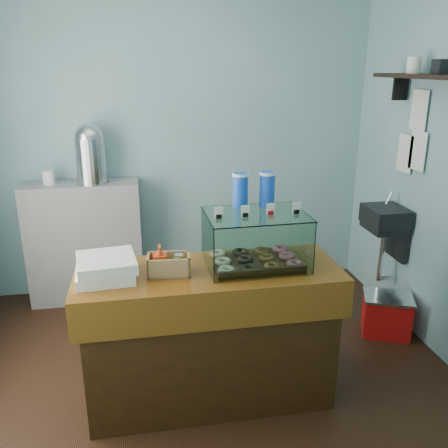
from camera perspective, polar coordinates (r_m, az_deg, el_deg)
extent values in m
plane|color=black|center=(3.54, -2.27, -17.28)|extent=(3.50, 3.50, 0.00)
cube|color=#75A7AA|center=(4.41, -5.29, 9.73)|extent=(3.50, 0.04, 2.80)
cube|color=#75A7AA|center=(1.55, 4.96, -7.20)|extent=(3.50, 0.04, 2.80)
cube|color=black|center=(4.09, 18.87, 0.89)|extent=(0.30, 0.35, 0.15)
cube|color=black|center=(4.22, 20.13, -1.61)|extent=(0.04, 0.30, 0.35)
cylinder|color=silver|center=(4.18, 19.23, 2.92)|extent=(0.02, 0.02, 0.12)
cylinder|color=silver|center=(4.21, 18.37, -3.66)|extent=(0.04, 0.04, 0.45)
cube|color=black|center=(3.72, 22.92, 16.06)|extent=(0.25, 1.00, 0.03)
cube|color=black|center=(4.10, 20.48, 15.04)|extent=(0.12, 0.03, 0.18)
cube|color=white|center=(3.96, 22.27, 8.16)|extent=(0.01, 0.21, 0.30)
cube|color=white|center=(4.11, 20.94, 7.94)|extent=(0.01, 0.21, 0.30)
cube|color=white|center=(3.97, 22.42, 12.55)|extent=(0.01, 0.21, 0.30)
cube|color=#3D210B|center=(3.10, -1.70, -13.65)|extent=(1.50, 0.56, 0.84)
cube|color=#4B200A|center=(2.89, -1.79, -6.07)|extent=(1.60, 0.60, 0.06)
cube|color=#4B200A|center=(2.69, -0.86, -10.84)|extent=(1.60, 0.04, 0.18)
cube|color=#939396|center=(4.47, -16.33, -2.15)|extent=(1.00, 0.32, 1.10)
cube|color=#301D0E|center=(2.95, 3.75, -4.68)|extent=(0.54, 0.39, 0.02)
torus|color=silver|center=(2.78, 0.32, -5.55)|extent=(0.10, 0.10, 0.03)
torus|color=black|center=(2.81, 3.09, -5.32)|extent=(0.10, 0.10, 0.03)
torus|color=brown|center=(2.84, 5.79, -5.07)|extent=(0.10, 0.10, 0.03)
torus|color=#C65D79|center=(2.89, 8.42, -4.83)|extent=(0.10, 0.10, 0.03)
torus|color=silver|center=(2.90, -0.20, -4.52)|extent=(0.10, 0.10, 0.03)
torus|color=black|center=(2.92, 2.46, -4.31)|extent=(0.10, 0.10, 0.03)
torus|color=brown|center=(2.96, 5.06, -4.09)|extent=(0.10, 0.10, 0.03)
torus|color=#C65D79|center=(3.00, 7.59, -3.87)|extent=(0.10, 0.10, 0.03)
torus|color=silver|center=(3.01, -0.68, -3.58)|extent=(0.10, 0.10, 0.03)
torus|color=black|center=(3.04, 1.87, -3.38)|extent=(0.10, 0.10, 0.03)
torus|color=brown|center=(3.07, 4.38, -3.18)|extent=(0.10, 0.10, 0.03)
torus|color=#C65D79|center=(3.11, 6.83, -2.98)|extent=(0.10, 0.10, 0.03)
cube|color=white|center=(2.70, 5.01, -3.49)|extent=(0.59, 0.02, 0.32)
cube|color=white|center=(3.09, 2.78, -0.55)|extent=(0.59, 0.02, 0.32)
cube|color=white|center=(2.83, -1.98, -2.34)|extent=(0.01, 0.43, 0.32)
cube|color=white|center=(2.98, 9.33, -1.51)|extent=(0.01, 0.43, 0.32)
cube|color=white|center=(2.84, 3.89, 1.19)|extent=(0.61, 0.46, 0.01)
cube|color=white|center=(2.73, -0.61, 1.35)|extent=(0.05, 0.01, 0.07)
cube|color=black|center=(2.74, -0.61, 0.89)|extent=(0.03, 0.02, 0.02)
cube|color=white|center=(2.76, 2.60, 1.54)|extent=(0.05, 0.01, 0.07)
cube|color=black|center=(2.77, 2.59, 1.09)|extent=(0.03, 0.02, 0.02)
cube|color=white|center=(2.80, 5.73, 1.72)|extent=(0.05, 0.01, 0.07)
cube|color=#B20E15|center=(2.81, 5.71, 1.27)|extent=(0.03, 0.02, 0.02)
cube|color=white|center=(2.85, 8.75, 1.89)|extent=(0.05, 0.01, 0.07)
cube|color=black|center=(2.86, 8.73, 1.45)|extent=(0.03, 0.02, 0.02)
cylinder|color=blue|center=(2.93, 1.97, 4.06)|extent=(0.09, 0.09, 0.22)
cylinder|color=white|center=(2.91, 1.99, 5.97)|extent=(0.10, 0.10, 0.02)
cylinder|color=blue|center=(2.97, 5.21, 4.21)|extent=(0.09, 0.09, 0.22)
cylinder|color=white|center=(2.95, 5.27, 6.09)|extent=(0.10, 0.10, 0.02)
cube|color=tan|center=(2.83, -6.62, -5.90)|extent=(0.26, 0.17, 0.01)
cube|color=tan|center=(2.75, -6.67, -5.46)|extent=(0.25, 0.03, 0.12)
cube|color=tan|center=(2.87, -6.65, -4.36)|extent=(0.25, 0.03, 0.12)
cube|color=tan|center=(2.81, -9.07, -4.96)|extent=(0.03, 0.15, 0.12)
cube|color=tan|center=(2.81, -4.25, -4.81)|extent=(0.03, 0.15, 0.12)
imported|color=#E24715|center=(2.80, -7.72, -4.19)|extent=(0.08, 0.09, 0.17)
cylinder|color=#4F9328|center=(2.81, -5.43, -4.82)|extent=(0.06, 0.06, 0.10)
cylinder|color=silver|center=(2.79, -5.47, -3.78)|extent=(0.05, 0.05, 0.01)
cube|color=white|center=(2.84, -14.09, -5.70)|extent=(0.35, 0.35, 0.06)
cube|color=white|center=(2.81, -13.98, -4.55)|extent=(0.36, 0.36, 0.06)
cylinder|color=silver|center=(4.28, -15.48, 4.83)|extent=(0.28, 0.28, 0.01)
cylinder|color=silver|center=(4.24, -15.71, 7.39)|extent=(0.25, 0.25, 0.38)
sphere|color=silver|center=(4.21, -15.93, 9.92)|extent=(0.25, 0.25, 0.25)
cube|color=red|center=(4.10, 18.94, -10.41)|extent=(0.43, 0.39, 0.31)
cube|color=silver|center=(4.02, 19.19, -8.31)|extent=(0.46, 0.41, 0.02)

